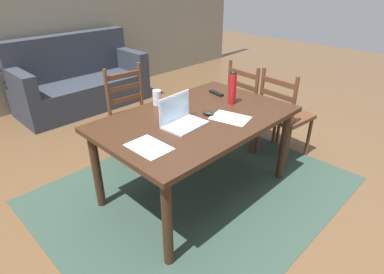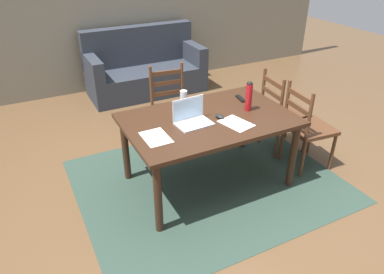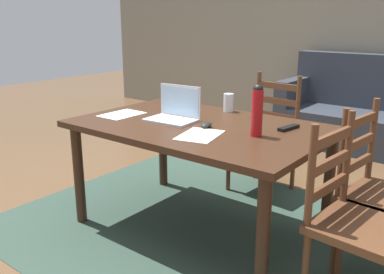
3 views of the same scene
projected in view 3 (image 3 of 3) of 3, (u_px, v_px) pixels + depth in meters
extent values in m
plane|color=brown|center=(199.00, 227.00, 2.89)|extent=(14.00, 14.00, 0.00)
cube|color=#2D4238|center=(199.00, 227.00, 2.89)|extent=(2.57, 2.10, 0.01)
cube|color=gray|center=(362.00, 21.00, 4.87)|extent=(8.00, 0.12, 2.70)
cube|color=#382114|center=(200.00, 127.00, 2.70)|extent=(1.59, 1.03, 0.04)
cylinder|color=#382114|center=(79.00, 175.00, 2.90)|extent=(0.07, 0.07, 0.69)
cylinder|color=#382114|center=(263.00, 240.00, 2.05)|extent=(0.07, 0.07, 0.69)
cylinder|color=#382114|center=(163.00, 146.00, 3.55)|extent=(0.07, 0.07, 0.69)
cylinder|color=#382114|center=(329.00, 186.00, 2.70)|extent=(0.07, 0.07, 0.69)
cylinder|color=#56331E|center=(364.00, 217.00, 2.58)|extent=(0.04, 0.04, 0.43)
cylinder|color=#56331E|center=(335.00, 239.00, 2.32)|extent=(0.04, 0.04, 0.43)
cylinder|color=#56331E|center=(372.00, 141.00, 2.46)|extent=(0.04, 0.04, 0.50)
cylinder|color=#56331E|center=(342.00, 155.00, 2.20)|extent=(0.04, 0.04, 0.50)
cube|color=#56331E|center=(356.00, 164.00, 2.35)|extent=(0.06, 0.36, 0.05)
cube|color=#56331E|center=(358.00, 143.00, 2.32)|extent=(0.06, 0.36, 0.05)
cube|color=#56331E|center=(361.00, 121.00, 2.28)|extent=(0.06, 0.36, 0.05)
cube|color=#56331E|center=(262.00, 138.00, 3.41)|extent=(0.48, 0.48, 0.04)
cylinder|color=#56331E|center=(267.00, 177.00, 3.22)|extent=(0.04, 0.04, 0.43)
cylinder|color=#56331E|center=(228.00, 166.00, 3.47)|extent=(0.04, 0.04, 0.43)
cylinder|color=#56331E|center=(293.00, 165.00, 3.48)|extent=(0.04, 0.04, 0.43)
cylinder|color=#56331E|center=(255.00, 155.00, 3.73)|extent=(0.04, 0.04, 0.43)
cylinder|color=#56331E|center=(298.00, 107.00, 3.35)|extent=(0.04, 0.04, 0.50)
cylinder|color=#56331E|center=(258.00, 101.00, 3.61)|extent=(0.04, 0.04, 0.50)
cube|color=#56331E|center=(277.00, 116.00, 3.51)|extent=(0.36, 0.06, 0.05)
cube|color=#56331E|center=(277.00, 101.00, 3.47)|extent=(0.36, 0.06, 0.05)
cube|color=#56331E|center=(278.00, 86.00, 3.44)|extent=(0.36, 0.06, 0.05)
cube|color=#56331E|center=(366.00, 229.00, 1.95)|extent=(0.48, 0.48, 0.04)
cylinder|color=#56331E|center=(340.00, 244.00, 2.27)|extent=(0.04, 0.04, 0.43)
cylinder|color=#56331E|center=(305.00, 274.00, 2.01)|extent=(0.04, 0.04, 0.43)
cylinder|color=#56331E|center=(347.00, 158.00, 2.15)|extent=(0.04, 0.04, 0.50)
cylinder|color=#56331E|center=(311.00, 178.00, 1.88)|extent=(0.04, 0.04, 0.50)
cube|color=#56331E|center=(328.00, 187.00, 2.04)|extent=(0.06, 0.36, 0.05)
cube|color=#56331E|center=(331.00, 163.00, 2.01)|extent=(0.06, 0.36, 0.05)
cube|color=#56331E|center=(333.00, 138.00, 1.97)|extent=(0.06, 0.36, 0.05)
cube|color=#2D333D|center=(363.00, 131.00, 4.59)|extent=(1.80, 0.80, 0.40)
cube|color=#2D333D|center=(377.00, 82.00, 4.68)|extent=(1.80, 0.20, 0.60)
cube|color=#2D333D|center=(295.00, 91.00, 4.98)|extent=(0.16, 0.80, 0.30)
cube|color=silver|center=(171.00, 120.00, 2.76)|extent=(0.33, 0.24, 0.02)
cube|color=silver|center=(180.00, 101.00, 2.81)|extent=(0.32, 0.03, 0.21)
cube|color=#A5CCEA|center=(180.00, 101.00, 2.81)|extent=(0.30, 0.02, 0.19)
cylinder|color=#A81419|center=(257.00, 113.00, 2.39)|extent=(0.07, 0.07, 0.27)
sphere|color=black|center=(258.00, 89.00, 2.35)|extent=(0.06, 0.06, 0.06)
cylinder|color=silver|center=(229.00, 103.00, 3.03)|extent=(0.07, 0.07, 0.13)
ellipsoid|color=black|center=(206.00, 125.00, 2.60)|extent=(0.09, 0.11, 0.03)
cube|color=black|center=(289.00, 128.00, 2.56)|extent=(0.07, 0.17, 0.02)
cube|color=white|center=(200.00, 135.00, 2.43)|extent=(0.28, 0.34, 0.00)
cube|color=white|center=(122.00, 114.00, 2.95)|extent=(0.21, 0.30, 0.00)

